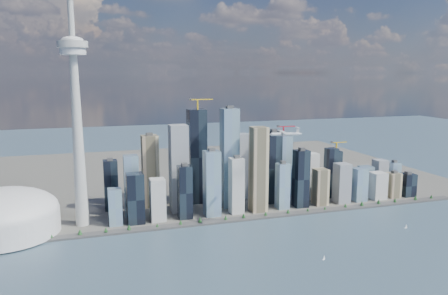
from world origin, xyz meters
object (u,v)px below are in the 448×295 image
object	(u,v)px
airplane	(285,134)
sailboat_east	(406,227)
sailboat_west	(324,258)
needle_tower	(76,108)
dome_stadium	(3,215)

from	to	relation	value
airplane	sailboat_east	bearing A→B (deg)	-5.40
airplane	sailboat_west	bearing A→B (deg)	-78.14
sailboat_west	sailboat_east	world-z (taller)	sailboat_east
airplane	sailboat_east	size ratio (longest dim) A/B	7.14
needle_tower	sailboat_east	size ratio (longest dim) A/B	62.07
needle_tower	dome_stadium	xyz separation A→B (m)	(-140.00, -10.00, -196.40)
sailboat_west	sailboat_east	xyz separation A→B (m)	(230.85, 82.31, 0.16)
dome_stadium	airplane	distance (m)	551.03
dome_stadium	airplane	size ratio (longest dim) A/B	3.16
needle_tower	airplane	xyz separation A→B (m)	(374.53, -137.75, -46.16)
needle_tower	sailboat_west	size ratio (longest dim) A/B	65.79
needle_tower	dome_stadium	bearing A→B (deg)	-175.91
dome_stadium	sailboat_east	distance (m)	775.43
sailboat_west	sailboat_east	distance (m)	245.08
dome_stadium	sailboat_west	world-z (taller)	dome_stadium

